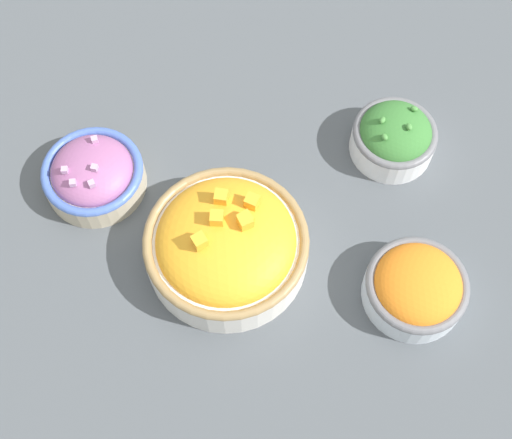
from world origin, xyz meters
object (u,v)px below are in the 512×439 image
Objects in this scene: bowl_carrots at (416,287)px; bowl_red_onion at (93,174)px; bowl_broccoli at (394,136)px; bowl_squash at (226,244)px.

bowl_carrots is 0.94× the size of bowl_red_onion.
bowl_broccoli reaches higher than bowl_carrots.
bowl_squash is 0.24m from bowl_carrots.
bowl_squash is 1.53× the size of bowl_red_onion.
bowl_red_onion is at bearing -52.96° from bowl_squash.
bowl_broccoli is 0.85× the size of bowl_red_onion.
bowl_carrots is (0.07, 0.20, -0.00)m from bowl_broccoli.
bowl_red_onion is at bearing -43.30° from bowl_carrots.
bowl_red_onion is (0.39, -0.10, -0.00)m from bowl_broccoli.
bowl_broccoli is (-0.26, -0.07, -0.01)m from bowl_squash.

